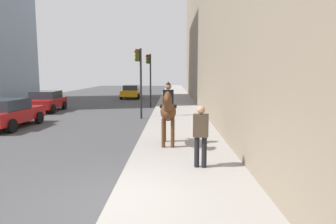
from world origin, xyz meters
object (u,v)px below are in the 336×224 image
(mounted_horse_near, at_px, (168,110))
(traffic_light_far_curb, at_px, (149,72))
(car_far_lane, at_px, (7,113))
(traffic_light_near_curb, at_px, (139,72))
(pedestrian_greeting, at_px, (201,132))
(car_near_lane, at_px, (131,91))
(car_mid_lane, at_px, (46,101))

(mounted_horse_near, height_order, traffic_light_far_curb, traffic_light_far_curb)
(mounted_horse_near, bearing_deg, car_far_lane, -115.40)
(traffic_light_near_curb, height_order, traffic_light_far_curb, traffic_light_far_curb)
(traffic_light_near_curb, relative_size, traffic_light_far_curb, 0.98)
(pedestrian_greeting, distance_m, car_near_lane, 24.69)
(pedestrian_greeting, xyz_separation_m, car_far_lane, (6.48, 8.93, -0.34))
(mounted_horse_near, relative_size, pedestrian_greeting, 1.33)
(pedestrian_greeting, bearing_deg, traffic_light_near_curb, 25.95)
(mounted_horse_near, height_order, car_far_lane, mounted_horse_near)
(car_near_lane, relative_size, traffic_light_far_curb, 0.95)
(car_mid_lane, distance_m, traffic_light_far_curb, 7.91)
(car_near_lane, bearing_deg, traffic_light_near_curb, 9.52)
(traffic_light_near_curb, bearing_deg, pedestrian_greeting, -164.35)
(car_far_lane, distance_m, traffic_light_far_curb, 11.26)
(car_near_lane, xyz_separation_m, car_mid_lane, (-11.16, 4.56, -0.00))
(car_mid_lane, bearing_deg, car_far_lane, 4.67)
(car_near_lane, bearing_deg, car_far_lane, -12.21)
(pedestrian_greeting, height_order, traffic_light_near_curb, traffic_light_near_curb)
(car_mid_lane, distance_m, car_far_lane, 6.54)
(pedestrian_greeting, height_order, car_mid_lane, pedestrian_greeting)
(pedestrian_greeting, distance_m, car_far_lane, 11.04)
(pedestrian_greeting, relative_size, car_mid_lane, 0.42)
(traffic_light_far_curb, bearing_deg, mounted_horse_near, -172.74)
(mounted_horse_near, height_order, pedestrian_greeting, mounted_horse_near)
(car_mid_lane, relative_size, traffic_light_far_curb, 0.96)
(pedestrian_greeting, distance_m, car_mid_lane, 16.24)
(car_far_lane, bearing_deg, car_mid_lane, 9.58)
(car_near_lane, height_order, car_mid_lane, same)
(mounted_horse_near, bearing_deg, car_near_lane, -168.13)
(mounted_horse_near, distance_m, pedestrian_greeting, 2.74)
(mounted_horse_near, xyz_separation_m, traffic_light_far_curb, (12.98, 1.65, 1.42))
(car_far_lane, bearing_deg, traffic_light_near_curb, -60.65)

